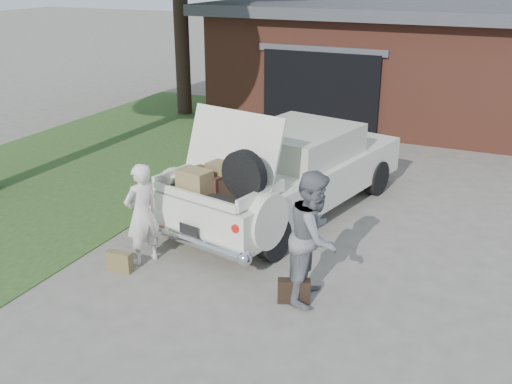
% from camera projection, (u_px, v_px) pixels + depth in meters
% --- Properties ---
extents(ground, '(90.00, 90.00, 0.00)m').
position_uv_depth(ground, '(239.00, 274.00, 8.96)').
color(ground, gray).
rests_on(ground, ground).
extents(grass_strip, '(6.00, 16.00, 0.02)m').
position_uv_depth(grass_strip, '(81.00, 167.00, 13.64)').
color(grass_strip, '#2D4C1E').
rests_on(grass_strip, ground).
extents(house, '(12.80, 7.80, 3.30)m').
position_uv_depth(house, '(439.00, 60.00, 17.72)').
color(house, brown).
rests_on(house, ground).
extents(sedan, '(3.17, 5.71, 2.19)m').
position_uv_depth(sedan, '(287.00, 171.00, 10.91)').
color(sedan, silver).
rests_on(sedan, ground).
extents(woman_left, '(0.57, 0.68, 1.60)m').
position_uv_depth(woman_left, '(142.00, 214.00, 9.04)').
color(woman_left, silver).
rests_on(woman_left, ground).
extents(woman_right, '(0.77, 0.95, 1.84)m').
position_uv_depth(woman_right, '(314.00, 237.00, 8.01)').
color(woman_right, slate).
rests_on(woman_right, ground).
extents(suitcase_left, '(0.41, 0.15, 0.31)m').
position_uv_depth(suitcase_left, '(119.00, 262.00, 8.98)').
color(suitcase_left, olive).
rests_on(suitcase_left, ground).
extents(suitcase_right, '(0.47, 0.29, 0.34)m').
position_uv_depth(suitcase_right, '(294.00, 291.00, 8.14)').
color(suitcase_right, black).
rests_on(suitcase_right, ground).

